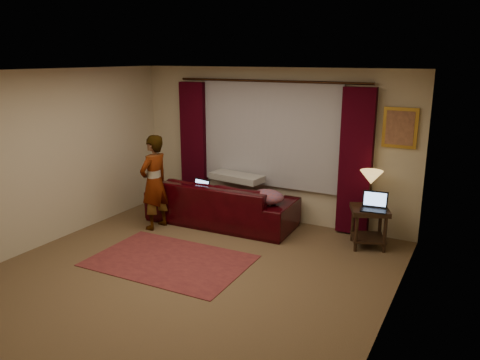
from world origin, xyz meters
name	(u,v)px	position (x,y,z in m)	size (l,w,h in m)	color
floor	(191,273)	(0.00, 0.00, -0.01)	(5.00, 5.00, 0.01)	brown
ceiling	(185,71)	(0.00, 0.00, 2.60)	(5.00, 5.00, 0.02)	silver
wall_back	(271,145)	(0.00, 2.50, 1.30)	(5.00, 0.02, 2.60)	#C2B696
wall_front	(10,247)	(0.00, -2.50, 1.30)	(5.00, 0.02, 2.60)	#C2B696
wall_left	(49,158)	(-2.50, 0.00, 1.30)	(0.02, 5.00, 2.60)	#C2B696
wall_right	(393,207)	(2.50, 0.00, 1.30)	(0.02, 5.00, 2.60)	#C2B696
sheer_curtain	(269,134)	(0.00, 2.44, 1.50)	(2.50, 0.05, 1.80)	#A09FA7
drape_left	(194,146)	(-1.50, 2.39, 1.18)	(0.50, 0.14, 2.30)	black
drape_right	(356,162)	(1.50, 2.39, 1.18)	(0.50, 0.14, 2.30)	black
curtain_rod	(269,81)	(0.00, 2.39, 2.38)	(0.04, 0.04, 3.40)	black
picture_frame	(400,128)	(2.10, 2.47, 1.75)	(0.50, 0.04, 0.60)	#BA8A2C
sofa	(222,195)	(-0.60, 1.84, 0.51)	(2.52, 1.09, 1.02)	black
throw_blanket	(237,162)	(-0.48, 2.17, 1.02)	(0.94, 0.38, 0.11)	#9E9D98
clothing_pile	(268,197)	(0.31, 1.73, 0.62)	(0.53, 0.41, 0.23)	#774658
laptop_sofa	(197,188)	(-0.95, 1.62, 0.63)	(0.34, 0.37, 0.25)	black
area_rug	(170,261)	(-0.46, 0.16, 0.01)	(2.16, 1.44, 0.01)	maroon
end_table	(368,227)	(1.85, 1.99, 0.31)	(0.53, 0.53, 0.61)	black
tiffany_lamp	(370,188)	(1.81, 2.10, 0.88)	(0.33, 0.33, 0.53)	olive
laptop_table	(374,202)	(1.93, 1.88, 0.74)	(0.36, 0.39, 0.26)	black
person	(154,182)	(-1.45, 1.14, 0.78)	(0.46, 0.46, 1.56)	#9E9D98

